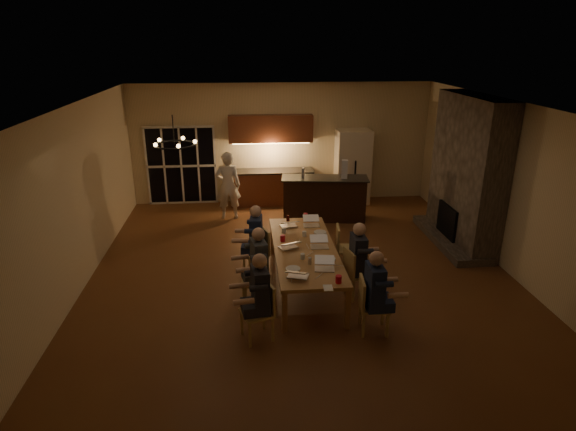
# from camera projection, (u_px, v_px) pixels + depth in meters

# --- Properties ---
(floor) EXTENTS (9.00, 9.00, 0.00)m
(floor) POSITION_uv_depth(u_px,v_px,m) (301.00, 273.00, 9.32)
(floor) COLOR brown
(floor) RESTS_ON ground
(back_wall) EXTENTS (8.00, 0.04, 3.20)m
(back_wall) POSITION_uv_depth(u_px,v_px,m) (281.00, 143.00, 12.99)
(back_wall) COLOR beige
(back_wall) RESTS_ON ground
(left_wall) EXTENTS (0.04, 9.00, 3.20)m
(left_wall) POSITION_uv_depth(u_px,v_px,m) (74.00, 201.00, 8.41)
(left_wall) COLOR beige
(left_wall) RESTS_ON ground
(right_wall) EXTENTS (0.04, 9.00, 3.20)m
(right_wall) POSITION_uv_depth(u_px,v_px,m) (511.00, 188.00, 9.12)
(right_wall) COLOR beige
(right_wall) RESTS_ON ground
(ceiling) EXTENTS (8.00, 9.00, 0.04)m
(ceiling) POSITION_uv_depth(u_px,v_px,m) (302.00, 104.00, 8.20)
(ceiling) COLOR white
(ceiling) RESTS_ON back_wall
(french_doors) EXTENTS (1.86, 0.08, 2.10)m
(french_doors) POSITION_uv_depth(u_px,v_px,m) (181.00, 166.00, 12.89)
(french_doors) COLOR black
(french_doors) RESTS_ON ground
(fireplace) EXTENTS (0.58, 2.50, 3.20)m
(fireplace) POSITION_uv_depth(u_px,v_px,m) (467.00, 172.00, 10.21)
(fireplace) COLOR #60554B
(fireplace) RESTS_ON ground
(kitchenette) EXTENTS (2.24, 0.68, 2.40)m
(kitchenette) POSITION_uv_depth(u_px,v_px,m) (271.00, 161.00, 12.80)
(kitchenette) COLOR brown
(kitchenette) RESTS_ON ground
(refrigerator) EXTENTS (0.90, 0.68, 2.00)m
(refrigerator) POSITION_uv_depth(u_px,v_px,m) (352.00, 167.00, 13.02)
(refrigerator) COLOR beige
(refrigerator) RESTS_ON ground
(dining_table) EXTENTS (1.10, 3.03, 0.75)m
(dining_table) POSITION_uv_depth(u_px,v_px,m) (304.00, 267.00, 8.73)
(dining_table) COLOR #A67342
(dining_table) RESTS_ON ground
(bar_island) EXTENTS (2.17, 0.94, 1.08)m
(bar_island) POSITION_uv_depth(u_px,v_px,m) (324.00, 199.00, 11.90)
(bar_island) COLOR black
(bar_island) RESTS_ON ground
(chair_left_near) EXTENTS (0.56, 0.56, 0.89)m
(chair_left_near) POSITION_uv_depth(u_px,v_px,m) (257.00, 312.00, 7.15)
(chair_left_near) COLOR tan
(chair_left_near) RESTS_ON ground
(chair_left_mid) EXTENTS (0.48, 0.48, 0.89)m
(chair_left_mid) POSITION_uv_depth(u_px,v_px,m) (255.00, 280.00, 8.09)
(chair_left_mid) COLOR tan
(chair_left_mid) RESTS_ON ground
(chair_left_far) EXTENTS (0.55, 0.55, 0.89)m
(chair_left_far) POSITION_uv_depth(u_px,v_px,m) (256.00, 252.00, 9.15)
(chair_left_far) COLOR tan
(chair_left_far) RESTS_ON ground
(chair_right_near) EXTENTS (0.48, 0.48, 0.89)m
(chair_right_near) POSITION_uv_depth(u_px,v_px,m) (374.00, 305.00, 7.33)
(chair_right_near) COLOR tan
(chair_right_near) RESTS_ON ground
(chair_right_mid) EXTENTS (0.52, 0.52, 0.89)m
(chair_right_mid) POSITION_uv_depth(u_px,v_px,m) (359.00, 273.00, 8.35)
(chair_right_mid) COLOR tan
(chair_right_mid) RESTS_ON ground
(chair_right_far) EXTENTS (0.49, 0.49, 0.89)m
(chair_right_far) POSITION_uv_depth(u_px,v_px,m) (348.00, 248.00, 9.32)
(chair_right_far) COLOR tan
(chair_right_far) RESTS_ON ground
(person_left_near) EXTENTS (0.68, 0.68, 1.38)m
(person_left_near) POSITION_uv_depth(u_px,v_px,m) (260.00, 297.00, 7.10)
(person_left_near) COLOR #252730
(person_left_near) RESTS_ON ground
(person_right_near) EXTENTS (0.61, 0.61, 1.38)m
(person_right_near) POSITION_uv_depth(u_px,v_px,m) (374.00, 294.00, 7.18)
(person_right_near) COLOR #1B2345
(person_right_near) RESTS_ON ground
(person_left_mid) EXTENTS (0.70, 0.70, 1.38)m
(person_left_mid) POSITION_uv_depth(u_px,v_px,m) (259.00, 266.00, 8.04)
(person_left_mid) COLOR #343A3E
(person_left_mid) RESTS_ON ground
(person_right_mid) EXTENTS (0.61, 0.61, 1.38)m
(person_right_mid) POSITION_uv_depth(u_px,v_px,m) (358.00, 261.00, 8.24)
(person_right_mid) COLOR #252730
(person_right_mid) RESTS_ON ground
(person_left_far) EXTENTS (0.66, 0.66, 1.38)m
(person_left_far) POSITION_uv_depth(u_px,v_px,m) (256.00, 240.00, 9.07)
(person_left_far) COLOR #1B2345
(person_left_far) RESTS_ON ground
(standing_person) EXTENTS (0.63, 0.43, 1.70)m
(standing_person) POSITION_uv_depth(u_px,v_px,m) (228.00, 186.00, 11.88)
(standing_person) COLOR silver
(standing_person) RESTS_ON ground
(chandelier) EXTENTS (0.65, 0.65, 0.03)m
(chandelier) POSITION_uv_depth(u_px,v_px,m) (175.00, 145.00, 7.32)
(chandelier) COLOR black
(chandelier) RESTS_ON ceiling
(laptop_a) EXTENTS (0.39, 0.37, 0.23)m
(laptop_a) POSITION_uv_depth(u_px,v_px,m) (298.00, 270.00, 7.53)
(laptop_a) COLOR silver
(laptop_a) RESTS_ON dining_table
(laptop_b) EXTENTS (0.36, 0.32, 0.23)m
(laptop_b) POSITION_uv_depth(u_px,v_px,m) (325.00, 263.00, 7.76)
(laptop_b) COLOR silver
(laptop_b) RESTS_ON dining_table
(laptop_c) EXTENTS (0.41, 0.38, 0.23)m
(laptop_c) POSITION_uv_depth(u_px,v_px,m) (288.00, 242.00, 8.57)
(laptop_c) COLOR silver
(laptop_c) RESTS_ON dining_table
(laptop_d) EXTENTS (0.33, 0.29, 0.23)m
(laptop_d) POSITION_uv_depth(u_px,v_px,m) (320.00, 241.00, 8.59)
(laptop_d) COLOR silver
(laptop_d) RESTS_ON dining_table
(laptop_e) EXTENTS (0.37, 0.34, 0.23)m
(laptop_e) POSITION_uv_depth(u_px,v_px,m) (288.00, 221.00, 9.55)
(laptop_e) COLOR silver
(laptop_e) RESTS_ON dining_table
(laptop_f) EXTENTS (0.33, 0.29, 0.23)m
(laptop_f) POSITION_uv_depth(u_px,v_px,m) (312.00, 220.00, 9.57)
(laptop_f) COLOR silver
(laptop_f) RESTS_ON dining_table
(mug_front) EXTENTS (0.08, 0.08, 0.10)m
(mug_front) POSITION_uv_depth(u_px,v_px,m) (303.00, 256.00, 8.14)
(mug_front) COLOR silver
(mug_front) RESTS_ON dining_table
(mug_mid) EXTENTS (0.08, 0.08, 0.10)m
(mug_mid) POSITION_uv_depth(u_px,v_px,m) (304.00, 234.00, 9.08)
(mug_mid) COLOR silver
(mug_mid) RESTS_ON dining_table
(mug_back) EXTENTS (0.08, 0.08, 0.10)m
(mug_back) POSITION_uv_depth(u_px,v_px,m) (284.00, 230.00, 9.24)
(mug_back) COLOR silver
(mug_back) RESTS_ON dining_table
(redcup_near) EXTENTS (0.10, 0.10, 0.12)m
(redcup_near) POSITION_uv_depth(u_px,v_px,m) (339.00, 279.00, 7.35)
(redcup_near) COLOR red
(redcup_near) RESTS_ON dining_table
(redcup_mid) EXTENTS (0.09, 0.09, 0.12)m
(redcup_mid) POSITION_uv_depth(u_px,v_px,m) (283.00, 238.00, 8.85)
(redcup_mid) COLOR red
(redcup_mid) RESTS_ON dining_table
(redcup_far) EXTENTS (0.09, 0.09, 0.12)m
(redcup_far) POSITION_uv_depth(u_px,v_px,m) (306.00, 216.00, 9.96)
(redcup_far) COLOR red
(redcup_far) RESTS_ON dining_table
(can_silver) EXTENTS (0.06, 0.06, 0.12)m
(can_silver) POSITION_uv_depth(u_px,v_px,m) (310.00, 261.00, 7.96)
(can_silver) COLOR #B2B2B7
(can_silver) RESTS_ON dining_table
(can_cola) EXTENTS (0.07, 0.07, 0.12)m
(can_cola) POSITION_uv_depth(u_px,v_px,m) (288.00, 218.00, 9.85)
(can_cola) COLOR #3F0F0C
(can_cola) RESTS_ON dining_table
(plate_near) EXTENTS (0.24, 0.24, 0.02)m
(plate_near) POSITION_uv_depth(u_px,v_px,m) (329.00, 259.00, 8.15)
(plate_near) COLOR silver
(plate_near) RESTS_ON dining_table
(plate_left) EXTENTS (0.24, 0.24, 0.02)m
(plate_left) POSITION_uv_depth(u_px,v_px,m) (293.00, 269.00, 7.80)
(plate_left) COLOR silver
(plate_left) RESTS_ON dining_table
(plate_far) EXTENTS (0.24, 0.24, 0.02)m
(plate_far) POSITION_uv_depth(u_px,v_px,m) (320.00, 232.00, 9.26)
(plate_far) COLOR silver
(plate_far) RESTS_ON dining_table
(notepad) EXTENTS (0.15, 0.20, 0.01)m
(notepad) POSITION_uv_depth(u_px,v_px,m) (328.00, 288.00, 7.21)
(notepad) COLOR white
(notepad) RESTS_ON dining_table
(bar_bottle) EXTENTS (0.08, 0.08, 0.24)m
(bar_bottle) POSITION_uv_depth(u_px,v_px,m) (303.00, 173.00, 11.69)
(bar_bottle) COLOR #99999E
(bar_bottle) RESTS_ON bar_island
(bar_blender) EXTENTS (0.17, 0.17, 0.45)m
(bar_blender) POSITION_uv_depth(u_px,v_px,m) (345.00, 169.00, 11.58)
(bar_blender) COLOR silver
(bar_blender) RESTS_ON bar_island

